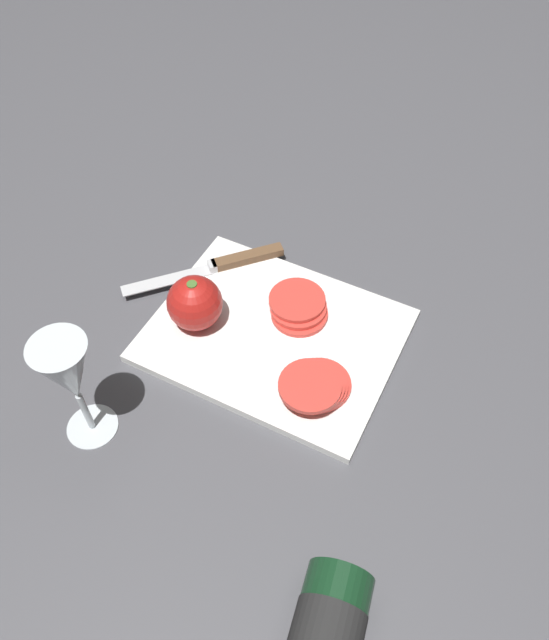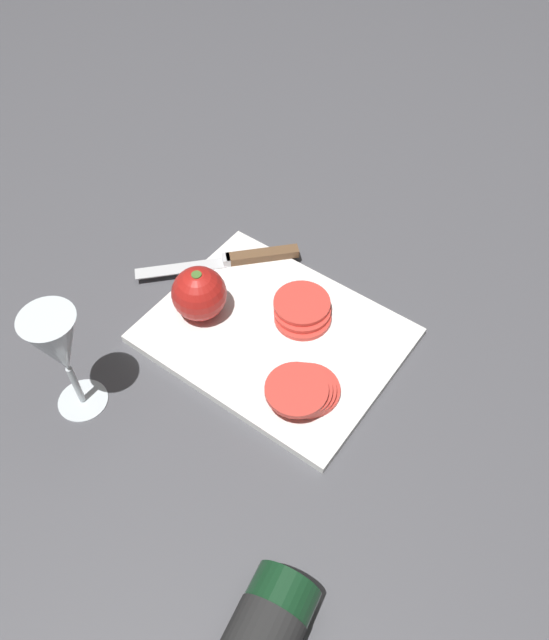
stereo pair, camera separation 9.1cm
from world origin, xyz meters
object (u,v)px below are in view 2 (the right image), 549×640
at_px(wine_glass, 59,348).
at_px(whole_tomato, 199,294).
at_px(knife, 247,258).
at_px(tomato_slice_stack_near, 302,310).
at_px(tomato_slice_stack_far, 303,390).

relative_size(wine_glass, whole_tomato, 2.19).
relative_size(knife, tomato_slice_stack_near, 2.13).
bearing_deg(knife, wine_glass, 39.06).
height_order(whole_tomato, tomato_slice_stack_far, whole_tomato).
distance_m(whole_tomato, tomato_slice_stack_near, 0.16).
bearing_deg(wine_glass, tomato_slice_stack_near, -118.85).
distance_m(whole_tomato, tomato_slice_stack_far, 0.22).
height_order(knife, tomato_slice_stack_far, tomato_slice_stack_far).
bearing_deg(tomato_slice_stack_far, tomato_slice_stack_near, -55.06).
relative_size(whole_tomato, tomato_slice_stack_far, 0.77).
distance_m(wine_glass, knife, 0.36).
height_order(wine_glass, tomato_slice_stack_near, wine_glass).
bearing_deg(whole_tomato, knife, -85.18).
xyz_separation_m(tomato_slice_stack_near, tomato_slice_stack_far, (-0.08, 0.12, 0.00)).
height_order(tomato_slice_stack_near, tomato_slice_stack_far, tomato_slice_stack_far).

